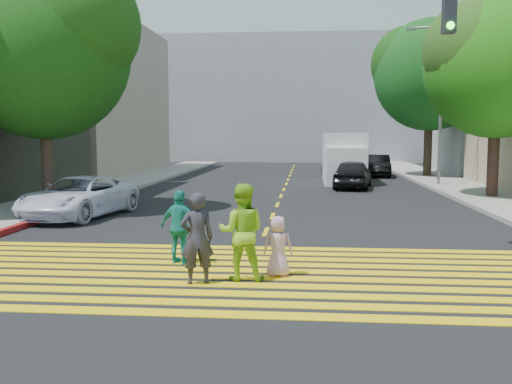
# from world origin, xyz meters

# --- Properties ---
(ground) EXTENTS (120.00, 120.00, 0.00)m
(ground) POSITION_xyz_m (0.00, 0.00, 0.00)
(ground) COLOR black
(sidewalk_left) EXTENTS (3.00, 40.00, 0.15)m
(sidewalk_left) POSITION_xyz_m (-8.50, 22.00, 0.07)
(sidewalk_left) COLOR gray
(sidewalk_left) RESTS_ON ground
(sidewalk_right) EXTENTS (3.00, 60.00, 0.15)m
(sidewalk_right) POSITION_xyz_m (8.50, 15.00, 0.07)
(sidewalk_right) COLOR gray
(sidewalk_right) RESTS_ON ground
(curb_red) EXTENTS (0.20, 8.00, 0.16)m
(curb_red) POSITION_xyz_m (-6.90, 6.00, 0.08)
(curb_red) COLOR maroon
(curb_red) RESTS_ON ground
(crosswalk) EXTENTS (13.40, 5.30, 0.01)m
(crosswalk) POSITION_xyz_m (0.00, 1.28, 0.01)
(crosswalk) COLOR yellow
(crosswalk) RESTS_ON ground
(lane_line) EXTENTS (0.12, 34.40, 0.01)m
(lane_line) POSITION_xyz_m (0.00, 22.50, 0.01)
(lane_line) COLOR yellow
(lane_line) RESTS_ON ground
(building_left_tan) EXTENTS (12.00, 16.00, 10.00)m
(building_left_tan) POSITION_xyz_m (-16.00, 28.00, 5.00)
(building_left_tan) COLOR tan
(building_left_tan) RESTS_ON ground
(backdrop_block) EXTENTS (30.00, 8.00, 12.00)m
(backdrop_block) POSITION_xyz_m (0.00, 48.00, 6.00)
(backdrop_block) COLOR gray
(backdrop_block) RESTS_ON ground
(tree_left) EXTENTS (7.85, 7.61, 8.47)m
(tree_left) POSITION_xyz_m (-7.76, 9.66, 5.71)
(tree_left) COLOR black
(tree_left) RESTS_ON ground
(tree_right_near) EXTENTS (6.66, 6.29, 8.38)m
(tree_right_near) POSITION_xyz_m (8.70, 14.60, 5.67)
(tree_right_near) COLOR black
(tree_right_near) RESTS_ON ground
(tree_right_far) EXTENTS (9.09, 8.84, 9.68)m
(tree_right_far) POSITION_xyz_m (8.48, 26.07, 6.54)
(tree_right_far) COLOR #31241B
(tree_right_far) RESTS_ON ground
(pedestrian_man) EXTENTS (0.70, 0.57, 1.64)m
(pedestrian_man) POSITION_xyz_m (-0.83, 0.50, 0.82)
(pedestrian_man) COLOR #2E2D38
(pedestrian_man) RESTS_ON ground
(pedestrian_woman) EXTENTS (0.87, 0.69, 1.77)m
(pedestrian_woman) POSITION_xyz_m (-0.07, 0.85, 0.89)
(pedestrian_woman) COLOR #8CCE23
(pedestrian_woman) RESTS_ON ground
(pedestrian_child) EXTENTS (0.59, 0.41, 1.15)m
(pedestrian_child) POSITION_xyz_m (0.58, 1.14, 0.57)
(pedestrian_child) COLOR #C898B5
(pedestrian_child) RESTS_ON ground
(pedestrian_extra) EXTENTS (0.96, 0.62, 1.53)m
(pedestrian_extra) POSITION_xyz_m (-1.48, 2.03, 0.76)
(pedestrian_extra) COLOR teal
(pedestrian_extra) RESTS_ON ground
(white_sedan) EXTENTS (2.93, 5.00, 1.31)m
(white_sedan) POSITION_xyz_m (-6.17, 8.22, 0.65)
(white_sedan) COLOR white
(white_sedan) RESTS_ON ground
(dark_car_near) EXTENTS (2.34, 4.39, 1.42)m
(dark_car_near) POSITION_xyz_m (3.34, 18.89, 0.71)
(dark_car_near) COLOR black
(dark_car_near) RESTS_ON ground
(silver_car) EXTENTS (2.44, 4.94, 1.38)m
(silver_car) POSITION_xyz_m (3.15, 31.01, 0.69)
(silver_car) COLOR gray
(silver_car) RESTS_ON ground
(dark_car_parked) EXTENTS (1.67, 4.20, 1.36)m
(dark_car_parked) POSITION_xyz_m (5.51, 27.00, 0.68)
(dark_car_parked) COLOR black
(dark_car_parked) RESTS_ON ground
(white_van) EXTENTS (2.20, 5.78, 2.72)m
(white_van) POSITION_xyz_m (3.10, 22.18, 1.29)
(white_van) COLOR white
(white_van) RESTS_ON ground
(street_lamp) EXTENTS (1.81, 0.63, 8.11)m
(street_lamp) POSITION_xyz_m (7.55, 20.07, 4.66)
(street_lamp) COLOR gray
(street_lamp) RESTS_ON ground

